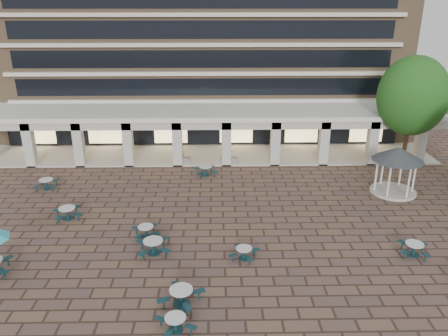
{
  "coord_description": "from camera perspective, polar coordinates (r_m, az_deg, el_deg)",
  "views": [
    {
      "loc": [
        1.24,
        -23.43,
        13.62
      ],
      "look_at": [
        1.73,
        3.0,
        3.35
      ],
      "focal_mm": 35.0,
      "sensor_mm": 36.0,
      "label": 1
    }
  ],
  "objects": [
    {
      "name": "ground",
      "position": [
        27.13,
        -3.58,
        -8.94
      ],
      "size": [
        120.0,
        120.0,
        0.0
      ],
      "primitive_type": "plane",
      "color": "brown",
      "rests_on": "ground"
    },
    {
      "name": "apartment_building",
      "position": [
        48.93,
        -2.68,
        20.02
      ],
      "size": [
        40.0,
        15.5,
        25.2
      ],
      "color": "#8D6F50",
      "rests_on": "ground"
    },
    {
      "name": "retail_arcade",
      "position": [
        39.7,
        -2.83,
        5.69
      ],
      "size": [
        42.0,
        6.6,
        4.4
      ],
      "color": "white",
      "rests_on": "ground"
    },
    {
      "name": "picnic_table_1",
      "position": [
        20.33,
        -6.36,
        -19.41
      ],
      "size": [
        1.94,
        1.94,
        0.71
      ],
      "rotation": [
        0.0,
        0.0,
        0.41
      ],
      "color": "#153941",
      "rests_on": "ground"
    },
    {
      "name": "picnic_table_2",
      "position": [
        21.63,
        -5.6,
        -16.21
      ],
      "size": [
        2.32,
        2.32,
        0.85
      ],
      "rotation": [
        0.0,
        0.0,
        -0.41
      ],
      "color": "#153941",
      "rests_on": "ground"
    },
    {
      "name": "picnic_table_5",
      "position": [
        25.54,
        -9.22,
        -9.97
      ],
      "size": [
        2.16,
        2.16,
        0.85
      ],
      "rotation": [
        0.0,
        0.0,
        0.21
      ],
      "color": "#153941",
      "rests_on": "ground"
    },
    {
      "name": "picnic_table_7",
      "position": [
        27.3,
        23.56,
        -9.57
      ],
      "size": [
        1.99,
        1.99,
        0.76
      ],
      "rotation": [
        0.0,
        0.0,
        -0.28
      ],
      "color": "#153941",
      "rests_on": "ground"
    },
    {
      "name": "picnic_table_8",
      "position": [
        36.02,
        -22.17,
        -1.85
      ],
      "size": [
        1.82,
        1.82,
        0.78
      ],
      "rotation": [
        0.0,
        0.0,
        0.07
      ],
      "color": "#153941",
      "rests_on": "ground"
    },
    {
      "name": "picnic_table_9",
      "position": [
        27.29,
        -10.17,
        -8.04
      ],
      "size": [
        1.9,
        1.9,
        0.72
      ],
      "rotation": [
        0.0,
        0.0,
        0.29
      ],
      "color": "#153941",
      "rests_on": "ground"
    },
    {
      "name": "picnic_table_10",
      "position": [
        24.84,
        2.62,
        -10.93
      ],
      "size": [
        1.84,
        1.84,
        0.68
      ],
      "rotation": [
        0.0,
        0.0,
        -0.37
      ],
      "color": "#153941",
      "rests_on": "ground"
    },
    {
      "name": "picnic_table_12",
      "position": [
        30.7,
        -19.77,
        -5.46
      ],
      "size": [
        2.2,
        2.2,
        0.81
      ],
      "rotation": [
        0.0,
        0.0,
        0.39
      ],
      "color": "#153941",
      "rests_on": "ground"
    },
    {
      "name": "picnic_table_13",
      "position": [
        35.93,
        -2.42,
        -0.23
      ],
      "size": [
        2.12,
        2.12,
        0.81
      ],
      "rotation": [
        0.0,
        0.0,
        0.28
      ],
      "color": "#153941",
      "rests_on": "ground"
    },
    {
      "name": "gazebo",
      "position": [
        34.41,
        21.73,
        1.08
      ],
      "size": [
        3.78,
        3.78,
        3.51
      ],
      "rotation": [
        0.0,
        0.0,
        -0.15
      ],
      "color": "beige",
      "rests_on": "ground"
    },
    {
      "name": "tree_east_c",
      "position": [
        39.27,
        23.44,
        8.62
      ],
      "size": [
        5.7,
        5.7,
        9.5
      ],
      "color": "#3A2717",
      "rests_on": "ground"
    },
    {
      "name": "planter_left",
      "position": [
        38.77,
        -5.55,
        1.29
      ],
      "size": [
        1.5,
        0.71,
        1.21
      ],
      "color": "gray",
      "rests_on": "ground"
    },
    {
      "name": "planter_right",
      "position": [
        38.63,
        0.65,
        1.44
      ],
      "size": [
        1.5,
        0.81,
        1.3
      ],
      "color": "gray",
      "rests_on": "ground"
    }
  ]
}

